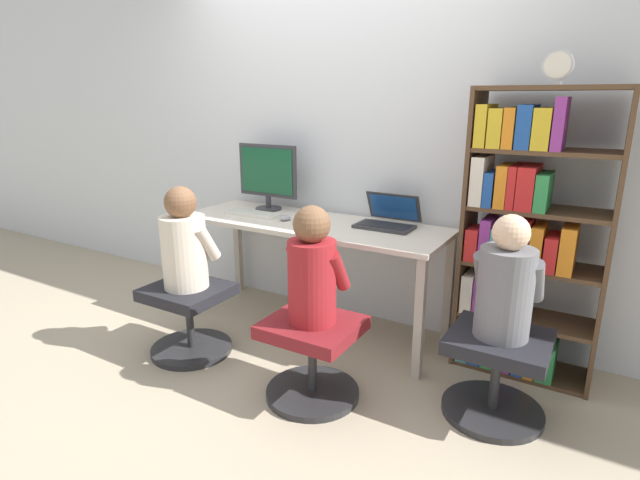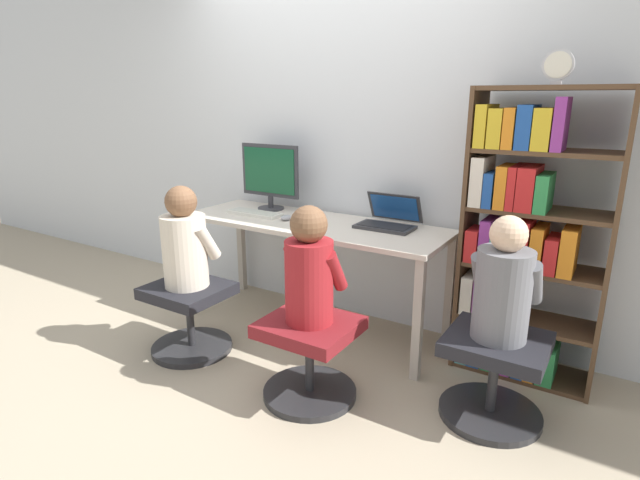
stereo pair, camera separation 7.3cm
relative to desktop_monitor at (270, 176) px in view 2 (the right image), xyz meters
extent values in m
plane|color=tan|center=(0.47, -0.48, -1.01)|extent=(14.00, 14.00, 0.00)
cube|color=silver|center=(0.47, 0.22, 0.29)|extent=(10.00, 0.05, 2.60)
cube|color=beige|center=(0.47, -0.16, -0.27)|extent=(1.84, 0.63, 0.03)
cube|color=#ADA497|center=(-0.41, -0.44, -0.65)|extent=(0.05, 0.05, 0.73)
cube|color=#ADA497|center=(1.35, -0.44, -0.65)|extent=(0.05, 0.05, 0.73)
cube|color=#ADA497|center=(-0.41, 0.12, -0.65)|extent=(0.05, 0.05, 0.73)
cube|color=#ADA497|center=(1.35, 0.12, -0.65)|extent=(0.05, 0.05, 0.73)
cylinder|color=#333338|center=(0.00, 0.00, -0.24)|extent=(0.19, 0.19, 0.01)
cylinder|color=#333338|center=(0.00, 0.00, -0.19)|extent=(0.04, 0.04, 0.09)
cube|color=#333338|center=(0.00, 0.00, 0.04)|extent=(0.50, 0.02, 0.38)
cube|color=#144C2D|center=(0.00, -0.01, 0.04)|extent=(0.45, 0.01, 0.33)
cube|color=#2D2D30|center=(0.96, -0.07, -0.24)|extent=(0.36, 0.21, 0.02)
cube|color=black|center=(0.96, -0.07, -0.23)|extent=(0.32, 0.16, 0.00)
cube|color=#2D2D30|center=(0.96, 0.08, -0.14)|extent=(0.36, 0.10, 0.19)
cube|color=#19478C|center=(0.96, 0.08, -0.14)|extent=(0.32, 0.08, 0.16)
cube|color=silver|center=(0.01, -0.21, -0.24)|extent=(0.41, 0.14, 0.02)
cube|color=#BAB8AD|center=(0.01, -0.21, -0.23)|extent=(0.38, 0.11, 0.00)
ellipsoid|color=#99999E|center=(0.30, -0.22, -0.23)|extent=(0.07, 0.09, 0.04)
cylinder|color=#262628|center=(0.01, -0.87, -0.99)|extent=(0.51, 0.51, 0.04)
cylinder|color=#262628|center=(0.01, -0.87, -0.81)|extent=(0.05, 0.05, 0.33)
cube|color=black|center=(0.01, -0.87, -0.60)|extent=(0.47, 0.43, 0.07)
cylinder|color=#262628|center=(0.93, -0.90, -0.99)|extent=(0.51, 0.51, 0.04)
cylinder|color=#262628|center=(0.93, -0.90, -0.81)|extent=(0.05, 0.05, 0.33)
cube|color=maroon|center=(0.93, -0.90, -0.60)|extent=(0.47, 0.43, 0.07)
cylinder|color=beige|center=(0.01, -0.87, -0.35)|extent=(0.27, 0.27, 0.44)
sphere|color=brown|center=(0.01, -0.87, -0.04)|extent=(0.19, 0.19, 0.19)
cylinder|color=beige|center=(-0.11, -0.81, -0.28)|extent=(0.08, 0.19, 0.25)
cylinder|color=beige|center=(0.14, -0.81, -0.28)|extent=(0.08, 0.19, 0.25)
cylinder|color=maroon|center=(0.93, -0.90, -0.35)|extent=(0.25, 0.25, 0.43)
sphere|color=brown|center=(0.93, -0.90, -0.05)|extent=(0.19, 0.19, 0.19)
cylinder|color=maroon|center=(0.81, -0.83, -0.29)|extent=(0.07, 0.18, 0.24)
cylinder|color=maroon|center=(1.05, -0.83, -0.29)|extent=(0.07, 0.18, 0.24)
cube|color=#513823|center=(1.48, -0.02, -0.20)|extent=(0.02, 0.33, 1.62)
cube|color=#513823|center=(2.21, -0.02, -0.20)|extent=(0.02, 0.33, 1.62)
cube|color=#513823|center=(1.85, -0.02, -1.00)|extent=(0.71, 0.32, 0.02)
cube|color=#513823|center=(1.85, -0.02, -0.68)|extent=(0.71, 0.32, 0.02)
cube|color=#513823|center=(1.85, -0.02, -0.36)|extent=(0.71, 0.32, 0.02)
cube|color=#513823|center=(1.85, -0.02, -0.04)|extent=(0.71, 0.32, 0.02)
cube|color=#513823|center=(1.85, -0.02, 0.28)|extent=(0.71, 0.32, 0.02)
cube|color=#513823|center=(1.85, -0.02, 0.60)|extent=(0.71, 0.32, 0.02)
cube|color=teal|center=(1.53, -0.06, -0.89)|extent=(0.07, 0.25, 0.19)
cube|color=#1E4C9E|center=(1.61, -0.06, -0.89)|extent=(0.07, 0.25, 0.19)
cube|color=#2D8C47|center=(1.69, -0.07, -0.86)|extent=(0.07, 0.23, 0.25)
cube|color=#8C338C|center=(1.77, -0.05, -0.89)|extent=(0.09, 0.27, 0.20)
cube|color=#1E4C9E|center=(1.85, -0.09, -0.86)|extent=(0.06, 0.19, 0.25)
cube|color=orange|center=(1.92, -0.08, -0.86)|extent=(0.06, 0.21, 0.25)
cube|color=#2D8C47|center=(1.99, -0.06, -0.88)|extent=(0.09, 0.26, 0.21)
cube|color=silver|center=(1.53, -0.05, -0.55)|extent=(0.07, 0.26, 0.22)
cube|color=#8C338C|center=(1.59, -0.08, -0.56)|extent=(0.04, 0.20, 0.21)
cube|color=red|center=(1.65, -0.07, -0.57)|extent=(0.05, 0.23, 0.20)
cube|color=orange|center=(1.71, -0.05, -0.55)|extent=(0.06, 0.26, 0.23)
cube|color=red|center=(1.54, -0.09, -0.26)|extent=(0.07, 0.18, 0.18)
cube|color=#8C338C|center=(1.61, -0.07, -0.22)|extent=(0.06, 0.22, 0.25)
cube|color=teal|center=(1.66, -0.07, -0.25)|extent=(0.04, 0.22, 0.20)
cube|color=#8C338C|center=(1.72, -0.06, -0.23)|extent=(0.08, 0.24, 0.23)
cube|color=red|center=(1.80, -0.08, -0.22)|extent=(0.07, 0.22, 0.26)
cube|color=orange|center=(1.87, -0.07, -0.23)|extent=(0.06, 0.22, 0.24)
cube|color=red|center=(1.95, -0.07, -0.25)|extent=(0.07, 0.22, 0.19)
cube|color=orange|center=(2.02, -0.06, -0.22)|extent=(0.07, 0.25, 0.25)
cube|color=silver|center=(1.54, -0.05, 0.11)|extent=(0.07, 0.26, 0.27)
cube|color=#1E4C9E|center=(1.60, -0.08, 0.07)|extent=(0.05, 0.20, 0.19)
cube|color=orange|center=(1.66, -0.07, 0.09)|extent=(0.06, 0.23, 0.23)
cube|color=red|center=(1.72, -0.05, 0.09)|extent=(0.04, 0.27, 0.23)
cube|color=red|center=(1.79, -0.05, 0.09)|extent=(0.09, 0.27, 0.23)
cube|color=#2D8C47|center=(1.87, -0.06, 0.07)|extent=(0.06, 0.25, 0.20)
cube|color=gold|center=(1.53, -0.05, 0.40)|extent=(0.06, 0.27, 0.23)
cube|color=gold|center=(1.60, -0.05, 0.39)|extent=(0.07, 0.26, 0.21)
cube|color=orange|center=(1.67, -0.05, 0.39)|extent=(0.06, 0.28, 0.21)
cube|color=#1E4C9E|center=(1.75, -0.05, 0.40)|extent=(0.07, 0.26, 0.22)
cube|color=gold|center=(1.83, -0.06, 0.40)|extent=(0.09, 0.25, 0.21)
cube|color=#8C338C|center=(1.91, -0.08, 0.42)|extent=(0.05, 0.21, 0.26)
cube|color=#B2B2B7|center=(1.86, -0.13, 0.62)|extent=(0.05, 0.03, 0.02)
cylinder|color=#B2B2B7|center=(1.86, -0.13, 0.70)|extent=(0.14, 0.02, 0.14)
cylinder|color=silver|center=(1.86, -0.14, 0.70)|extent=(0.12, 0.00, 0.12)
cylinder|color=#262628|center=(1.81, -0.56, -0.99)|extent=(0.51, 0.51, 0.04)
cylinder|color=#262628|center=(1.81, -0.56, -0.81)|extent=(0.05, 0.05, 0.33)
cube|color=black|center=(1.81, -0.56, -0.60)|extent=(0.47, 0.43, 0.07)
cylinder|color=slate|center=(1.81, -0.56, -0.35)|extent=(0.26, 0.26, 0.44)
sphere|color=beige|center=(1.81, -0.56, -0.05)|extent=(0.17, 0.17, 0.17)
cylinder|color=slate|center=(1.68, -0.50, -0.28)|extent=(0.07, 0.19, 0.25)
cylinder|color=slate|center=(1.93, -0.50, -0.28)|extent=(0.07, 0.19, 0.25)
camera|label=1|loc=(2.18, -2.92, 0.55)|focal=28.00mm
camera|label=2|loc=(2.24, -2.88, 0.55)|focal=28.00mm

